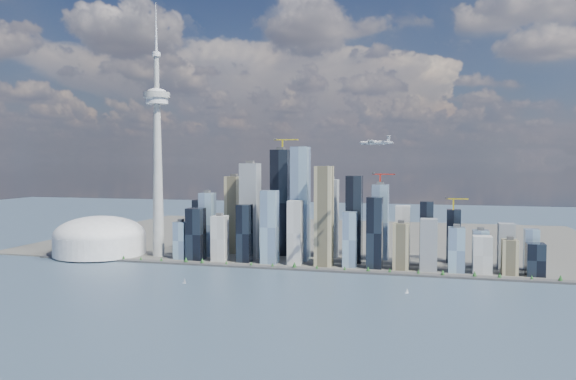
% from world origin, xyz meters
% --- Properties ---
extents(ground, '(4000.00, 4000.00, 0.00)m').
position_xyz_m(ground, '(0.00, 0.00, 0.00)').
color(ground, '#324658').
rests_on(ground, ground).
extents(seawall, '(1100.00, 22.00, 4.00)m').
position_xyz_m(seawall, '(0.00, 250.00, 2.00)').
color(seawall, '#383838').
rests_on(seawall, ground).
extents(land, '(1400.00, 900.00, 3.00)m').
position_xyz_m(land, '(0.00, 700.00, 1.50)').
color(land, '#4C4C47').
rests_on(land, ground).
extents(shoreline_trees, '(960.53, 7.20, 8.80)m').
position_xyz_m(shoreline_trees, '(0.00, 250.00, 8.78)').
color(shoreline_trees, '#3F2D1E').
rests_on(shoreline_trees, seawall).
extents(skyscraper_cluster, '(736.00, 142.00, 260.22)m').
position_xyz_m(skyscraper_cluster, '(59.62, 336.82, 80.80)').
color(skyscraper_cluster, black).
rests_on(skyscraper_cluster, land).
extents(needle_tower, '(56.00, 56.00, 550.50)m').
position_xyz_m(needle_tower, '(-300.00, 310.00, 235.84)').
color(needle_tower, gray).
rests_on(needle_tower, land).
extents(dome_stadium, '(200.00, 200.00, 86.00)m').
position_xyz_m(dome_stadium, '(-440.00, 300.00, 39.44)').
color(dome_stadium, silver).
rests_on(dome_stadium, land).
extents(airplane, '(61.24, 54.48, 15.01)m').
position_xyz_m(airplane, '(186.37, 178.26, 245.22)').
color(airplane, silver).
rests_on(airplane, ground).
extents(sailboat_west, '(7.54, 3.41, 10.44)m').
position_xyz_m(sailboat_west, '(-131.65, 81.67, 3.35)').
color(sailboat_west, white).
rests_on(sailboat_west, ground).
extents(sailboat_east, '(6.13, 3.05, 8.53)m').
position_xyz_m(sailboat_east, '(245.74, 105.12, 2.74)').
color(sailboat_east, white).
rests_on(sailboat_east, ground).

